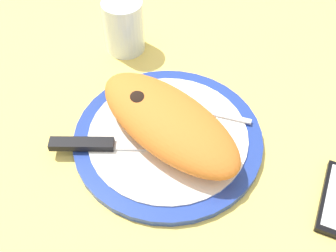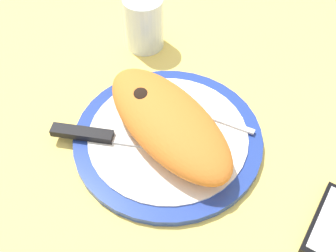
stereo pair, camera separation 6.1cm
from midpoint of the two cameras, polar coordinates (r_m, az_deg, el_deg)
name	(u,v)px [view 1 (the left image)]	position (r cm, az deg, el deg)	size (l,w,h in cm)	color
ground_plane	(168,146)	(65.12, -2.69, -2.98)	(150.00, 150.00, 3.00)	#EACC60
plate	(168,137)	(63.33, -2.76, -1.78)	(29.75, 29.75, 1.56)	#233D99
calzone	(165,120)	(60.45, -3.33, 0.61)	(28.49, 17.53, 6.13)	orange
fork	(189,108)	(65.88, 0.34, 2.42)	(17.21, 5.82, 0.40)	silver
knife	(100,145)	(62.23, -12.49, -2.76)	(19.72, 12.74, 1.20)	silver
water_glass	(124,29)	(77.83, -8.54, 13.35)	(7.40, 7.40, 10.14)	silver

